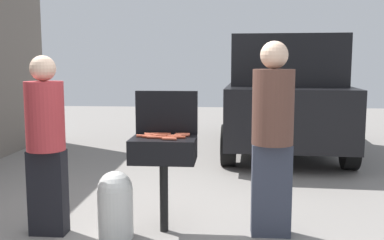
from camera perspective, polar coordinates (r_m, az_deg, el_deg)
The scene contains 21 objects.
ground_plane at distance 4.19m, azimuth -4.69°, elevation -14.92°, with size 24.00×24.00×0.00m, color gray.
bbq_grill at distance 4.14m, azimuth -3.66°, elevation -4.21°, with size 0.60×0.44×0.90m.
grill_lid_open at distance 4.30m, azimuth -3.28°, elevation 0.96°, with size 0.60×0.05×0.42m, color black.
hot_dog_0 at distance 4.06m, azimuth -1.78°, elevation -2.22°, with size 0.03×0.03×0.13m, color #AD4228.
hot_dog_1 at distance 4.13m, azimuth -2.28°, elevation -2.07°, with size 0.03×0.03×0.13m, color #C6593D.
hot_dog_2 at distance 4.04m, azimuth -3.22°, elevation -2.28°, with size 0.03×0.03×0.13m, color #AD4228.
hot_dog_3 at distance 4.16m, azimuth -6.24°, elevation -2.04°, with size 0.03×0.03×0.13m, color #B74C33.
hot_dog_4 at distance 3.98m, azimuth -2.91°, elevation -2.42°, with size 0.03×0.03×0.13m, color #C6593D.
hot_dog_5 at distance 4.25m, azimuth -3.63°, elevation -1.81°, with size 0.03×0.03×0.13m, color #AD4228.
hot_dog_6 at distance 4.21m, azimuth -5.19°, elevation -1.91°, with size 0.03×0.03×0.13m, color #C6593D.
hot_dog_7 at distance 4.17m, azimuth -1.35°, elevation -1.96°, with size 0.03×0.03×0.13m, color #C6593D.
hot_dog_8 at distance 4.07m, azimuth -4.90°, elevation -2.22°, with size 0.03×0.03×0.13m, color #B74C33.
hot_dog_9 at distance 4.23m, azimuth -1.22°, elevation -1.83°, with size 0.03×0.03×0.13m, color #B74C33.
hot_dog_10 at distance 4.15m, azimuth -4.10°, elevation -2.02°, with size 0.03×0.03×0.13m, color #AD4228.
hot_dog_11 at distance 4.27m, azimuth -5.27°, elevation -1.79°, with size 0.03×0.03×0.13m, color #C6593D.
hot_dog_12 at distance 4.20m, azimuth -1.15°, elevation -1.90°, with size 0.03×0.03×0.13m, color #C6593D.
hot_dog_13 at distance 4.11m, azimuth -5.53°, elevation -2.13°, with size 0.03×0.03×0.13m, color #AD4228.
propane_tank at distance 4.16m, azimuth -9.80°, elevation -10.46°, with size 0.32×0.32×0.62m.
person_left at distance 4.26m, azimuth -18.23°, elevation -2.33°, with size 0.35×0.35×1.65m.
person_right at distance 4.08m, azimuth 10.28°, elevation -1.52°, with size 0.37×0.37×1.78m.
parked_minivan at distance 8.28m, azimuth 11.58°, elevation 3.35°, with size 2.23×4.50×2.02m.
Camera 1 is at (0.64, -3.82, 1.59)m, focal length 41.60 mm.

